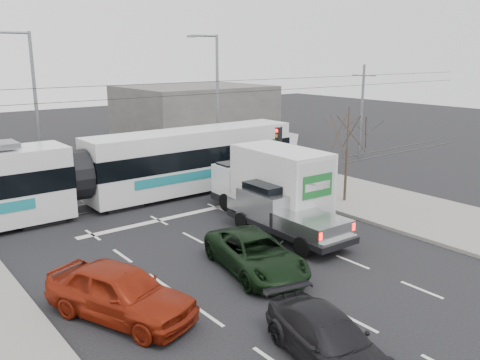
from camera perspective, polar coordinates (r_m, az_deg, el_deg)
ground at (r=20.98m, az=3.12°, el=-7.76°), size 120.00×120.00×0.00m
sidewalk_right at (r=27.40m, az=17.51°, el=-2.98°), size 6.00×60.00×0.15m
rails at (r=28.86m, az=-10.00°, el=-1.81°), size 60.00×1.60×0.03m
building_right at (r=46.25m, az=-5.18°, el=7.41°), size 12.00×10.00×5.00m
bare_tree at (r=26.98m, az=12.02°, el=5.22°), size 2.40×2.40×5.00m
traffic_signal at (r=29.08m, az=4.44°, el=4.00°), size 0.44×0.44×3.60m
street_lamp_near at (r=35.13m, az=-2.80°, el=9.65°), size 2.38×0.25×9.00m
street_lamp_far at (r=31.96m, az=-22.29°, el=8.20°), size 2.38×0.25×9.00m
catenary at (r=28.07m, az=-10.34°, el=5.81°), size 60.00×0.20×7.00m
tram at (r=26.25m, az=-17.98°, el=0.39°), size 26.27×2.71×5.36m
silver_pickup at (r=22.19m, az=4.74°, el=-3.51°), size 2.31×6.20×2.24m
box_truck at (r=24.23m, az=3.68°, el=-0.44°), size 2.68×7.13×3.52m
navy_pickup at (r=29.40m, az=1.82°, el=1.09°), size 2.42×5.86×2.44m
green_car at (r=18.68m, az=1.77°, el=-8.27°), size 3.26×5.33×1.38m
red_car at (r=15.97m, az=-13.32°, el=-12.14°), size 3.71×5.30×1.67m
dark_car at (r=13.83m, az=9.94°, el=-17.26°), size 2.72×4.72×1.29m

